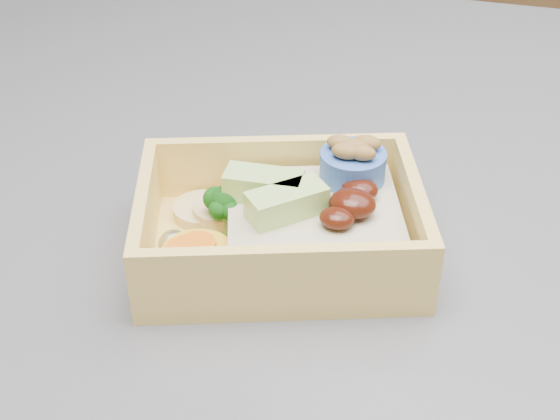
# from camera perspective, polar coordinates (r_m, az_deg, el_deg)

# --- Properties ---
(bento_box) EXTENTS (0.20, 0.17, 0.06)m
(bento_box) POSITION_cam_1_polar(r_m,az_deg,el_deg) (0.47, 0.63, -0.96)
(bento_box) COLOR #FFD669
(bento_box) RESTS_ON island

